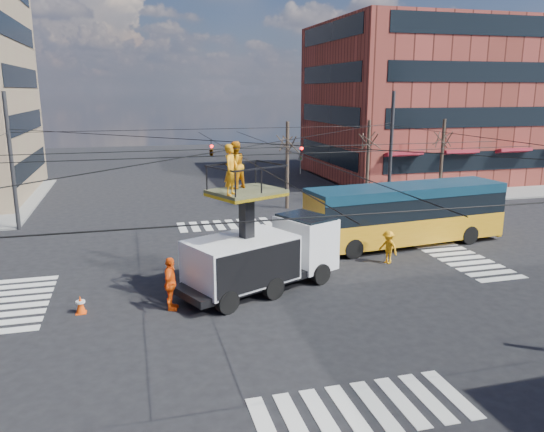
{
  "coord_description": "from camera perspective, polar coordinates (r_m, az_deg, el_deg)",
  "views": [
    {
      "loc": [
        -5.43,
        -21.15,
        8.03
      ],
      "look_at": [
        0.73,
        1.71,
        2.41
      ],
      "focal_mm": 35.0,
      "sensor_mm": 36.0,
      "label": 1
    }
  ],
  "objects": [
    {
      "name": "city_bus",
      "position": [
        28.87,
        14.21,
        0.32
      ],
      "size": [
        11.12,
        3.73,
        3.2
      ],
      "rotation": [
        0.0,
        0.0,
        0.1
      ],
      "color": "orange",
      "rests_on": "ground"
    },
    {
      "name": "tree_b",
      "position": [
        38.5,
        10.34,
        8.07
      ],
      "size": [
        2.0,
        2.0,
        6.0
      ],
      "color": "#382B21",
      "rests_on": "ground"
    },
    {
      "name": "flagger",
      "position": [
        25.74,
        12.38,
        -3.29
      ],
      "size": [
        0.97,
        1.18,
        1.59
      ],
      "primitive_type": "imported",
      "rotation": [
        0.0,
        0.0,
        -1.13
      ],
      "color": "orange",
      "rests_on": "ground"
    },
    {
      "name": "crosswalks",
      "position": [
        23.26,
        -0.65,
        -6.81
      ],
      "size": [
        22.4,
        22.4,
        0.02
      ],
      "primitive_type": null,
      "color": "silver",
      "rests_on": "ground"
    },
    {
      "name": "utility_truck",
      "position": [
        21.64,
        -1.04,
        -2.74
      ],
      "size": [
        7.33,
        4.98,
        6.14
      ],
      "rotation": [
        0.0,
        0.0,
        0.43
      ],
      "color": "black",
      "rests_on": "ground"
    },
    {
      "name": "overhead_network",
      "position": [
        22.52,
        -1.11,
        3.79
      ],
      "size": [
        24.24,
        24.24,
        8.0
      ],
      "color": "#2D2D30",
      "rests_on": "ground"
    },
    {
      "name": "building_ne",
      "position": [
        52.81,
        16.53,
        11.7
      ],
      "size": [
        20.06,
        16.06,
        14.0
      ],
      "color": "maroon",
      "rests_on": "ground"
    },
    {
      "name": "sidewalk_ne",
      "position": [
        50.39,
        16.81,
        3.68
      ],
      "size": [
        18.0,
        18.0,
        0.12
      ],
      "primitive_type": "cube",
      "color": "slate",
      "rests_on": "ground"
    },
    {
      "name": "ground",
      "position": [
        23.27,
        -0.65,
        -6.83
      ],
      "size": [
        120.0,
        120.0,
        0.0
      ],
      "primitive_type": "plane",
      "color": "black",
      "rests_on": "ground"
    },
    {
      "name": "traffic_cone",
      "position": [
        21.02,
        -19.9,
        -8.92
      ],
      "size": [
        0.36,
        0.36,
        0.69
      ],
      "primitive_type": "cone",
      "color": "#FF490A",
      "rests_on": "ground"
    },
    {
      "name": "tree_a",
      "position": [
        36.35,
        1.67,
        7.98
      ],
      "size": [
        2.0,
        2.0,
        6.0
      ],
      "color": "#382B21",
      "rests_on": "ground"
    },
    {
      "name": "worker_ground",
      "position": [
        20.21,
        -10.86,
        -7.18
      ],
      "size": [
        0.8,
        1.28,
        2.04
      ],
      "primitive_type": "imported",
      "rotation": [
        0.0,
        0.0,
        1.3
      ],
      "color": "#FF5A10",
      "rests_on": "ground"
    },
    {
      "name": "tree_c",
      "position": [
        41.42,
        17.94,
        8.0
      ],
      "size": [
        2.0,
        2.0,
        6.0
      ],
      "color": "#382B21",
      "rests_on": "ground"
    }
  ]
}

